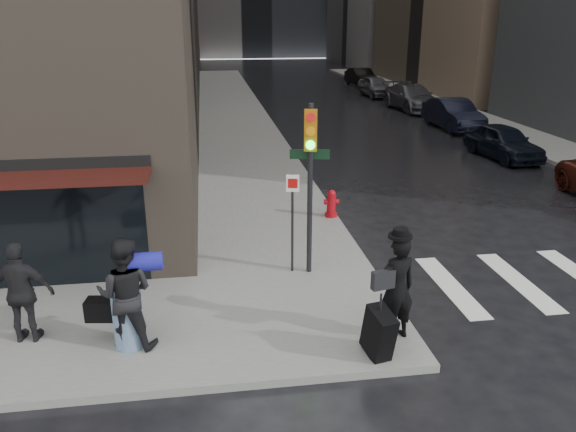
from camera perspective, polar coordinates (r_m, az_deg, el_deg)
name	(u,v)px	position (r m, az deg, el deg)	size (l,w,h in m)	color
ground	(301,321)	(11.11, 1.34, -10.61)	(140.00, 140.00, 0.00)	black
sidewalk_left	(231,107)	(36.91, -5.83, 10.94)	(4.00, 50.00, 0.15)	slate
sidewalk_right	(431,103)	(39.87, 14.32, 11.09)	(3.00, 50.00, 0.15)	slate
man_overcoat	(393,296)	(9.96, 10.61, -7.96)	(1.10, 1.27, 2.12)	black
man_jeans	(125,293)	(10.00, -16.23, -7.56)	(1.42, 0.91, 2.01)	black
man_greycoat	(22,293)	(10.83, -25.39, -7.06)	(1.14, 0.57, 1.86)	black
traffic_light	(309,168)	(11.86, 2.11, 4.91)	(0.93, 0.52, 3.77)	black
fire_hydrant	(331,205)	(16.12, 4.42, 1.17)	(0.45, 0.35, 0.79)	#A00913
parked_car_1	(503,142)	(25.05, 21.01, 7.07)	(1.65, 4.11, 1.40)	black
parked_car_2	(453,114)	(30.96, 16.43, 9.90)	(1.64, 4.70, 1.55)	black
parked_car_3	(412,97)	(36.86, 12.48, 11.70)	(2.20, 5.42, 1.57)	#3B3B40
parked_car_4	(376,86)	(42.76, 8.89, 12.89)	(1.73, 4.30, 1.47)	#4D4E52
parked_car_5	(361,77)	(49.08, 7.45, 13.81)	(1.56, 4.48, 1.48)	black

